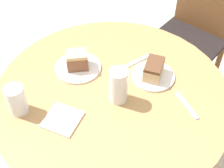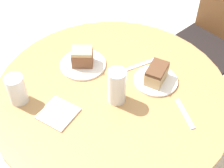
% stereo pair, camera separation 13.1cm
% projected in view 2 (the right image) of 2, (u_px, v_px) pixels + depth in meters
% --- Properties ---
extents(table, '(1.02, 1.02, 0.73)m').
position_uv_depth(table, '(112.00, 119.00, 1.48)').
color(table, tan).
rests_on(table, ground_plane).
extents(chair, '(0.48, 0.48, 0.96)m').
position_uv_depth(chair, '(211.00, 39.00, 1.96)').
color(chair, brown).
rests_on(chair, ground_plane).
extents(plate_near, '(0.19, 0.19, 0.01)m').
position_uv_depth(plate_near, '(156.00, 80.00, 1.38)').
color(plate_near, white).
rests_on(plate_near, table).
extents(plate_far, '(0.21, 0.21, 0.01)m').
position_uv_depth(plate_far, '(83.00, 64.00, 1.45)').
color(plate_far, white).
rests_on(plate_far, table).
extents(cake_slice_near, '(0.10, 0.13, 0.07)m').
position_uv_depth(cake_slice_near, '(157.00, 74.00, 1.35)').
color(cake_slice_near, tan).
rests_on(cake_slice_near, plate_near).
extents(cake_slice_far, '(0.12, 0.12, 0.08)m').
position_uv_depth(cake_slice_far, '(82.00, 57.00, 1.41)').
color(cake_slice_far, brown).
rests_on(cake_slice_far, plate_far).
extents(glass_lemonade, '(0.08, 0.08, 0.16)m').
position_uv_depth(glass_lemonade, '(117.00, 88.00, 1.25)').
color(glass_lemonade, beige).
rests_on(glass_lemonade, table).
extents(glass_water, '(0.08, 0.08, 0.13)m').
position_uv_depth(glass_water, '(17.00, 91.00, 1.26)').
color(glass_water, silver).
rests_on(glass_water, table).
extents(napkin_stack, '(0.15, 0.15, 0.01)m').
position_uv_depth(napkin_stack, '(58.00, 113.00, 1.25)').
color(napkin_stack, silver).
rests_on(napkin_stack, table).
extents(fork, '(0.08, 0.16, 0.00)m').
position_uv_depth(fork, '(141.00, 64.00, 1.45)').
color(fork, silver).
rests_on(fork, table).
extents(spoon, '(0.14, 0.10, 0.00)m').
position_uv_depth(spoon, '(185.00, 114.00, 1.25)').
color(spoon, silver).
rests_on(spoon, table).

